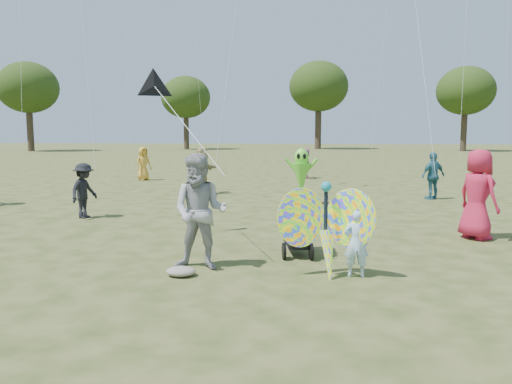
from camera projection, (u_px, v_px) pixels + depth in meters
ground at (259, 270)px, 8.19m from camera, size 160.00×160.00×0.00m
child_girl at (356, 243)px, 7.73m from camera, size 0.40×0.27×1.07m
adult_man at (200, 212)px, 8.13m from camera, size 0.97×0.78×1.90m
grey_bag at (181, 271)px, 7.83m from camera, size 0.47×0.38×0.15m
crowd_a at (478, 194)px, 10.42m from camera, size 0.99×1.10×1.89m
crowd_b at (84, 191)px, 12.97m from camera, size 0.72×1.02×1.44m
crowd_c at (433, 176)px, 16.50m from camera, size 0.99×0.80×1.57m
crowd_d at (202, 170)px, 17.83m from camera, size 0.79×1.65×1.71m
crowd_g at (143, 164)px, 22.91m from camera, size 0.86×0.89×1.53m
crowd_j at (305, 163)px, 23.81m from camera, size 0.57×1.38×1.44m
jogging_stroller at (298, 222)px, 9.14m from camera, size 0.60×1.10×1.09m
butterfly_kite at (327, 230)px, 7.72m from camera, size 1.74×0.75×1.69m
delta_kite_rig at (155, 87)px, 10.41m from camera, size 2.33×2.68×2.08m
alien_kite at (301, 173)px, 15.33m from camera, size 1.12×0.69×1.74m
tree_line at (337, 86)px, 51.39m from camera, size 91.78×33.60×10.79m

